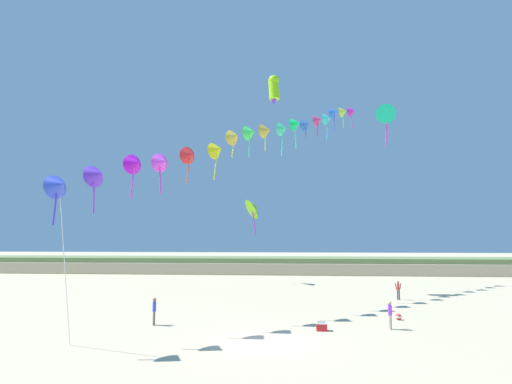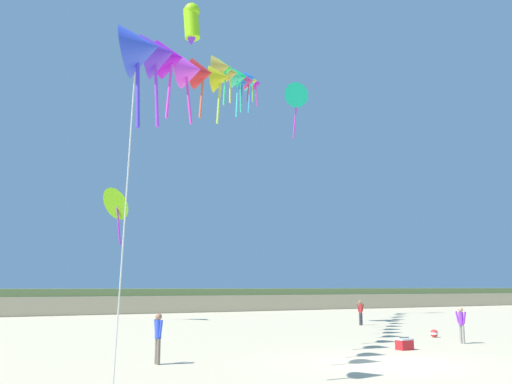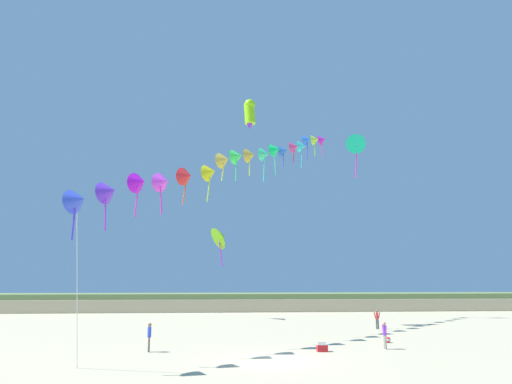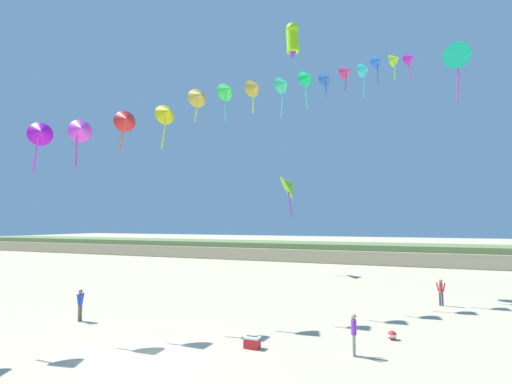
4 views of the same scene
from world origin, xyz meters
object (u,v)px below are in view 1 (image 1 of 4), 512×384
object	(u,v)px
person_near_left	(154,309)
large_kite_high_solo	(274,89)
large_kite_mid_trail	(386,114)
person_near_right	(398,289)
person_mid_center	(390,313)
large_kite_low_lead	(254,208)
beach_ball	(398,317)
beach_cooler	(322,327)

from	to	relation	value
person_near_left	large_kite_high_solo	size ratio (longest dim) A/B	0.52
large_kite_mid_trail	large_kite_high_solo	world-z (taller)	large_kite_high_solo
person_near_left	person_near_right	bearing A→B (deg)	32.97
person_mid_center	large_kite_mid_trail	world-z (taller)	large_kite_mid_trail
person_near_right	large_kite_low_lead	world-z (taller)	large_kite_low_lead
large_kite_low_lead	large_kite_mid_trail	distance (m)	17.91
person_mid_center	beach_ball	world-z (taller)	person_mid_center
large_kite_high_solo	beach_cooler	size ratio (longest dim) A/B	5.05
large_kite_mid_trail	beach_ball	world-z (taller)	large_kite_mid_trail
person_mid_center	large_kite_high_solo	bearing A→B (deg)	114.69
beach_cooler	large_kite_low_lead	bearing A→B (deg)	103.91
person_near_right	large_kite_low_lead	distance (m)	17.98
person_mid_center	large_kite_mid_trail	bearing A→B (deg)	75.52
person_near_right	large_kite_mid_trail	size ratio (longest dim) A/B	0.30
person_mid_center	beach_cooler	bearing A→B (deg)	-171.11
large_kite_mid_trail	person_mid_center	bearing A→B (deg)	-104.48
large_kite_low_lead	beach_cooler	size ratio (longest dim) A/B	7.40
person_near_right	beach_cooler	size ratio (longest dim) A/B	2.58
person_mid_center	beach_cooler	xyz separation A→B (m)	(-3.72, -0.58, -0.64)
person_near_right	large_kite_mid_trail	bearing A→B (deg)	78.26
large_kite_mid_trail	beach_cooler	distance (m)	29.96
person_near_left	person_mid_center	size ratio (longest dim) A/B	1.02
large_kite_low_lead	large_kite_high_solo	bearing A→B (deg)	-70.06
beach_cooler	beach_ball	world-z (taller)	beach_cooler
large_kite_high_solo	person_mid_center	bearing A→B (deg)	-65.31
person_mid_center	large_kite_high_solo	xyz separation A→B (m)	(-6.67, 14.50, 18.38)
large_kite_low_lead	beach_cooler	world-z (taller)	large_kite_low_lead
large_kite_low_lead	large_kite_mid_trail	bearing A→B (deg)	-0.23
large_kite_low_lead	large_kite_high_solo	xyz separation A→B (m)	(2.48, -6.83, 11.03)
beach_ball	large_kite_high_solo	bearing A→B (deg)	123.22
person_near_right	person_mid_center	size ratio (longest dim) A/B	1.01
large_kite_high_solo	beach_ball	distance (m)	23.77
person_near_left	large_kite_high_solo	xyz separation A→B (m)	(6.36, 14.47, 18.36)
person_mid_center	large_kite_low_lead	size ratio (longest dim) A/B	0.35
large_kite_low_lead	beach_ball	bearing A→B (deg)	-61.26
large_kite_high_solo	beach_cooler	distance (m)	24.45
large_kite_high_solo	large_kite_low_lead	bearing A→B (deg)	109.94
large_kite_low_lead	beach_ball	distance (m)	22.80
person_near_right	beach_ball	distance (m)	8.31
person_mid_center	large_kite_low_lead	bearing A→B (deg)	113.21
person_near_right	person_mid_center	xyz separation A→B (m)	(-3.28, -10.61, -0.00)
person_near_right	beach_ball	size ratio (longest dim) A/B	4.11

